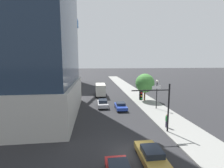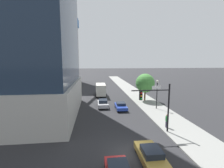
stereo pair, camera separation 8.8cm
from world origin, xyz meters
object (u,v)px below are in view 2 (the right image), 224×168
(construction_building, at_px, (60,47))
(car_gold, at_px, (151,155))
(box_truck, at_px, (101,89))
(pedestrian_green_shirt, at_px, (167,121))
(car_silver, at_px, (103,103))
(street_tree, at_px, (145,83))
(traffic_light_pole, at_px, (157,101))
(street_lamp, at_px, (157,90))
(car_blue, at_px, (121,106))

(construction_building, distance_m, car_gold, 56.95)
(car_gold, relative_size, box_truck, 0.59)
(car_gold, bearing_deg, pedestrian_green_shirt, 55.25)
(box_truck, bearing_deg, car_silver, -90.00)
(street_tree, distance_m, pedestrian_green_shirt, 15.24)
(street_tree, height_order, pedestrian_green_shirt, street_tree)
(traffic_light_pole, relative_size, car_gold, 1.36)
(construction_building, height_order, street_tree, construction_building)
(box_truck, distance_m, pedestrian_green_shirt, 22.80)
(street_lamp, xyz_separation_m, car_silver, (-9.94, 2.68, -2.96))
(car_silver, height_order, car_blue, car_silver)
(street_lamp, bearing_deg, car_gold, -113.79)
(construction_building, xyz_separation_m, pedestrian_green_shirt, (22.52, -45.55, -13.50))
(street_tree, bearing_deg, pedestrian_green_shirt, -97.06)
(car_silver, xyz_separation_m, car_blue, (3.26, -2.06, -0.08))
(car_gold, xyz_separation_m, car_silver, (-3.26, 17.86, 0.07))
(construction_building, bearing_deg, pedestrian_green_shirt, -63.69)
(street_tree, distance_m, box_truck, 11.98)
(street_lamp, height_order, box_truck, street_lamp)
(street_lamp, xyz_separation_m, pedestrian_green_shirt, (-2.02, -8.45, -2.64))
(street_tree, xyz_separation_m, car_silver, (-9.76, -3.69, -3.36))
(construction_building, height_order, pedestrian_green_shirt, construction_building)
(traffic_light_pole, bearing_deg, street_tree, 76.47)
(street_lamp, relative_size, pedestrian_green_shirt, 3.02)
(construction_building, xyz_separation_m, car_blue, (17.85, -36.47, -13.90))
(car_gold, distance_m, car_silver, 18.15)
(pedestrian_green_shirt, bearing_deg, car_gold, -124.75)
(construction_building, bearing_deg, traffic_light_pole, -66.34)
(street_lamp, distance_m, car_silver, 10.72)
(street_lamp, xyz_separation_m, car_gold, (-6.69, -15.17, -3.03))
(car_gold, bearing_deg, street_lamp, 66.21)
(car_silver, distance_m, box_truck, 10.29)
(pedestrian_green_shirt, bearing_deg, car_blue, 117.21)
(box_truck, bearing_deg, car_blue, -75.18)
(traffic_light_pole, height_order, car_gold, traffic_light_pole)
(street_tree, xyz_separation_m, pedestrian_green_shirt, (-1.84, -14.82, -3.04))
(construction_building, bearing_deg, car_gold, -71.14)
(box_truck, bearing_deg, pedestrian_green_shirt, -69.66)
(construction_building, distance_m, traffic_light_pole, 52.11)
(traffic_light_pole, relative_size, box_truck, 0.80)
(street_tree, distance_m, car_silver, 10.96)
(car_silver, relative_size, pedestrian_green_shirt, 2.48)
(construction_building, relative_size, car_gold, 7.61)
(street_tree, relative_size, car_blue, 1.48)
(street_lamp, height_order, street_tree, street_tree)
(car_silver, xyz_separation_m, pedestrian_green_shirt, (7.92, -11.13, 0.32))
(street_lamp, distance_m, car_blue, 7.37)
(street_lamp, distance_m, pedestrian_green_shirt, 9.08)
(construction_building, relative_size, street_lamp, 6.34)
(street_tree, relative_size, car_silver, 1.38)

